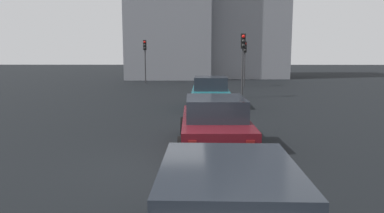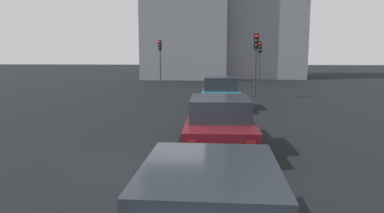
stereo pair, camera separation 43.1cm
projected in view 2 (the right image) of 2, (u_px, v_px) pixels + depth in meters
name	position (u px, v px, depth m)	size (l,w,h in m)	color
ground_plane	(154.00, 170.00, 8.82)	(160.00, 160.00, 0.20)	black
car_teal_left_lead	(221.00, 93.00, 18.17)	(4.43, 2.11, 1.59)	#19606B
car_maroon_left_second	(219.00, 123.00, 10.48)	(4.63, 2.16, 1.50)	#510F16
traffic_light_near_left	(160.00, 52.00, 32.87)	(0.32, 0.28, 3.95)	#2D2D30
traffic_light_near_right	(260.00, 54.00, 29.38)	(0.32, 0.30, 3.72)	#2D2D30
traffic_light_far_left	(256.00, 52.00, 21.71)	(0.32, 0.28, 3.94)	#2D2D30
building_facade_left	(257.00, 0.00, 41.31)	(9.38, 9.94, 17.64)	slate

